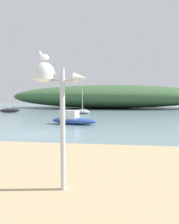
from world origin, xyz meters
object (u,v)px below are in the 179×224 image
Objects in this scene: sailboat_near_shore at (10,110)px; motorboat_mid_channel at (73,119)px; sailboat_west_reach at (82,112)px; seagull_on_radar at (43,56)px; mast_structure at (52,85)px.

sailboat_near_shore is 0.69× the size of motorboat_mid_channel.
sailboat_west_reach is at bearing -3.78° from sailboat_near_shore.
motorboat_mid_channel is at bearing 99.29° from seagull_on_radar.
seagull_on_radar reaches higher than sailboat_near_shore.
seagull_on_radar is 0.08× the size of sailboat_west_reach.
sailboat_west_reach is (-3.44, 25.07, -2.40)m from mast_structure.
motorboat_mid_channel is (-2.20, 13.42, -2.94)m from seagull_on_radar.
sailboat_near_shore reaches higher than motorboat_mid_channel.
sailboat_west_reach reaches higher than seagull_on_radar.
sailboat_west_reach reaches higher than motorboat_mid_channel.
sailboat_near_shore is (-15.03, 25.84, -2.39)m from mast_structure.
mast_structure is 13.81m from motorboat_mid_channel.
sailboat_near_shore is at bearing 119.87° from seagull_on_radar.
seagull_on_radar reaches higher than mast_structure.
seagull_on_radar is at bearing -176.36° from mast_structure.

